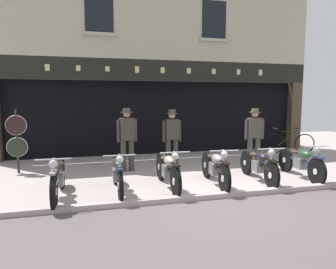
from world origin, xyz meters
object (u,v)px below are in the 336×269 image
motorcycle_far_left (58,177)px  tyre_sign_pole (17,137)px  shopkeeper_center (172,135)px  motorcycle_center (215,167)px  motorcycle_right (301,161)px  salesman_left (127,137)px  advert_board_near (215,109)px  motorcycle_center_left (168,169)px  salesman_right (254,135)px  motorcycle_center_right (259,164)px  motorcycle_left (118,173)px  leaning_bicycle (290,143)px

motorcycle_far_left → tyre_sign_pole: size_ratio=1.22×
motorcycle_far_left → shopkeeper_center: size_ratio=1.25×
motorcycle_center → motorcycle_right: size_ratio=1.00×
salesman_left → advert_board_near: size_ratio=1.93×
motorcycle_center_left → shopkeeper_center: (0.68, 2.07, 0.50)m
motorcycle_far_left → motorcycle_right: motorcycle_far_left is taller
salesman_right → advert_board_near: 3.07m
motorcycle_center_left → motorcycle_right: size_ratio=1.02×
motorcycle_center → shopkeeper_center: shopkeeper_center is taller
motorcycle_center_left → motorcycle_far_left: bearing=3.8°
motorcycle_center_right → advert_board_near: size_ratio=2.22×
tyre_sign_pole → advert_board_near: size_ratio=1.92×
advert_board_near → salesman_right: bearing=-91.9°
motorcycle_right → shopkeeper_center: bearing=-30.8°
motorcycle_center → motorcycle_far_left: bearing=7.3°
motorcycle_far_left → motorcycle_center_right: (4.54, 0.09, -0.02)m
shopkeeper_center → motorcycle_center: bearing=100.3°
motorcycle_left → tyre_sign_pole: size_ratio=1.16×
motorcycle_left → motorcycle_right: bearing=-178.7°
motorcycle_center → salesman_right: bearing=-135.4°
motorcycle_left → salesman_left: size_ratio=1.15×
motorcycle_left → shopkeeper_center: size_ratio=1.19×
shopkeeper_center → tyre_sign_pole: bearing=-5.1°
motorcycle_center_right → shopkeeper_center: 2.67m
motorcycle_center_left → tyre_sign_pole: bearing=-33.2°
motorcycle_far_left → salesman_left: size_ratio=1.21×
shopkeeper_center → leaning_bicycle: 4.90m
motorcycle_far_left → motorcycle_center: 3.40m
salesman_right → advert_board_near: advert_board_near is taller
motorcycle_far_left → motorcycle_center_left: bearing=-175.7°
salesman_left → motorcycle_center: bearing=126.9°
shopkeeper_center → leaning_bicycle: bearing=-168.9°
shopkeeper_center → motorcycle_right: bearing=141.5°
motorcycle_left → salesman_right: 4.33m
motorcycle_left → motorcycle_center_right: 3.36m
motorcycle_far_left → motorcycle_right: 5.73m
motorcycle_center → salesman_right: 2.40m
motorcycle_right → shopkeeper_center: 3.50m
motorcycle_right → tyre_sign_pole: size_ratio=1.17×
shopkeeper_center → salesman_right: bearing=162.1°
motorcycle_right → motorcycle_center_left: bearing=6.1°
motorcycle_center_right → salesman_right: salesman_right is taller
shopkeeper_center → motorcycle_far_left: bearing=35.2°
tyre_sign_pole → motorcycle_right: bearing=-19.0°
motorcycle_center → advert_board_near: bearing=-107.2°
salesman_right → tyre_sign_pole: bearing=2.9°
motorcycle_center_right → shopkeeper_center: shopkeeper_center is taller
motorcycle_center_left → salesman_right: size_ratio=1.19×
motorcycle_center → salesman_left: bearing=-40.9°
motorcycle_center_right → salesman_right: size_ratio=1.16×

